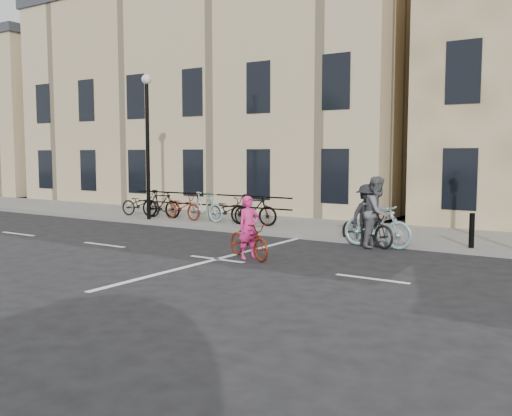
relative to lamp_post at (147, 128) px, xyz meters
The scene contains 10 objects.
ground 8.59m from the lamp_post, 34.09° to the right, with size 120.00×120.00×0.00m, color black.
sidewalk 4.52m from the lamp_post, 32.62° to the left, with size 46.00×4.00×0.15m, color slate.
building_west 9.11m from the lamp_post, 106.21° to the left, with size 20.00×10.00×10.00m, color #C9B288.
building_far 21.34m from the lamp_post, 156.20° to the left, with size 12.00×10.00×9.00m, color #C9B288.
lamp_post is the anchor object (origin of this frame).
bollard_east 11.86m from the lamp_post, ahead, with size 0.14×0.14×0.90m, color black.
parked_bikes 3.32m from the lamp_post, 22.01° to the left, with size 7.25×1.23×1.05m.
cyclist_pink 8.58m from the lamp_post, 28.60° to the right, with size 1.83×1.27×1.54m.
cyclist_grey 9.53m from the lamp_post, ahead, with size 2.07×1.02×1.96m.
cyclist_dark 9.23m from the lamp_post, ahead, with size 2.06×1.37×1.74m.
Camera 1 is at (8.33, -10.95, 2.57)m, focal length 40.00 mm.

